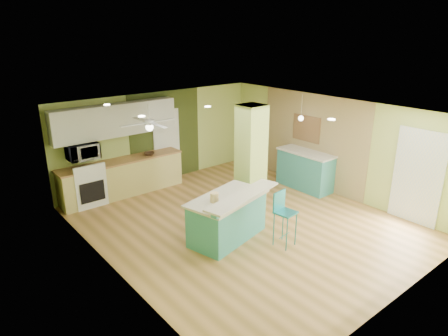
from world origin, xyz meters
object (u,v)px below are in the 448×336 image
(fruit_bowl, at_px, (149,154))
(canister, at_px, (214,197))
(side_counter, at_px, (305,170))
(bar_stool, at_px, (283,210))
(peninsula, at_px, (228,217))

(fruit_bowl, bearing_deg, canister, -98.21)
(side_counter, bearing_deg, bar_stool, -148.47)
(side_counter, bearing_deg, canister, -167.77)
(side_counter, bearing_deg, fruit_bowl, 141.33)
(bar_stool, height_order, side_counter, bar_stool)
(side_counter, height_order, fruit_bowl, side_counter)
(peninsula, xyz_separation_m, side_counter, (3.39, 0.81, 0.02))
(peninsula, height_order, canister, canister)
(peninsula, bearing_deg, canister, 166.50)
(bar_stool, xyz_separation_m, side_counter, (2.72, 1.67, -0.23))
(bar_stool, distance_m, side_counter, 3.20)
(bar_stool, xyz_separation_m, canister, (-1.02, 0.86, 0.26))
(peninsula, xyz_separation_m, fruit_bowl, (0.15, 3.41, 0.49))
(bar_stool, relative_size, side_counter, 0.71)
(peninsula, relative_size, side_counter, 1.29)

